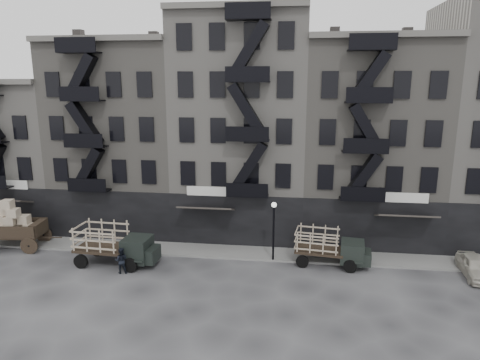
# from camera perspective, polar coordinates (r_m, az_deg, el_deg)

# --- Properties ---
(ground) EXTENTS (140.00, 140.00, 0.00)m
(ground) POSITION_cam_1_polar(r_m,az_deg,el_deg) (28.31, -2.11, -12.59)
(ground) COLOR #38383A
(ground) RESTS_ON ground
(sidewalk) EXTENTS (55.00, 2.50, 0.15)m
(sidewalk) POSITION_cam_1_polar(r_m,az_deg,el_deg) (31.65, -0.98, -9.55)
(sidewalk) COLOR slate
(sidewalk) RESTS_ON ground
(building_west) EXTENTS (10.00, 11.35, 13.20)m
(building_west) POSITION_cam_1_polar(r_m,az_deg,el_deg) (43.05, -27.09, 3.30)
(building_west) COLOR gray
(building_west) RESTS_ON ground
(building_midwest) EXTENTS (10.00, 11.35, 16.20)m
(building_midwest) POSITION_cam_1_polar(r_m,az_deg,el_deg) (38.08, -14.76, 5.49)
(building_midwest) COLOR slate
(building_midwest) RESTS_ON ground
(building_center) EXTENTS (10.00, 11.35, 18.20)m
(building_center) POSITION_cam_1_polar(r_m,az_deg,el_deg) (35.43, 0.42, 7.00)
(building_center) COLOR gray
(building_center) RESTS_ON ground
(building_mideast) EXTENTS (10.00, 11.35, 16.20)m
(building_mideast) POSITION_cam_1_polar(r_m,az_deg,el_deg) (35.74, 16.60, 4.90)
(building_mideast) COLOR slate
(building_mideast) RESTS_ON ground
(lamp_post) EXTENTS (0.36, 0.36, 4.28)m
(lamp_post) POSITION_cam_1_polar(r_m,az_deg,el_deg) (29.35, 4.51, -5.79)
(lamp_post) COLOR black
(lamp_post) RESTS_ON ground
(wagon) EXTENTS (4.66, 2.84, 3.75)m
(wagon) POSITION_cam_1_polar(r_m,az_deg,el_deg) (36.09, -28.13, -4.79)
(wagon) COLOR black
(wagon) RESTS_ON ground
(stake_truck_west) EXTENTS (5.70, 2.58, 2.81)m
(stake_truck_west) POSITION_cam_1_polar(r_m,az_deg,el_deg) (30.51, -16.42, -7.92)
(stake_truck_west) COLOR black
(stake_truck_west) RESTS_ON ground
(stake_truck_east) EXTENTS (5.17, 2.59, 2.50)m
(stake_truck_east) POSITION_cam_1_polar(r_m,az_deg,el_deg) (29.88, 11.94, -8.47)
(stake_truck_east) COLOR black
(stake_truck_east) RESTS_ON ground
(car_east) EXTENTS (1.78, 4.05, 1.35)m
(car_east) POSITION_cam_1_polar(r_m,az_deg,el_deg) (31.69, 28.90, -10.07)
(car_east) COLOR #BAB5A6
(car_east) RESTS_ON ground
(pedestrian_mid) EXTENTS (0.95, 0.81, 1.74)m
(pedestrian_mid) POSITION_cam_1_polar(r_m,az_deg,el_deg) (29.32, -15.57, -10.29)
(pedestrian_mid) COLOR black
(pedestrian_mid) RESTS_ON ground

